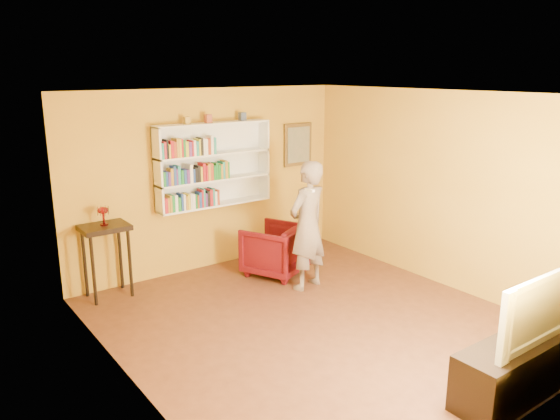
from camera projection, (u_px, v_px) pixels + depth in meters
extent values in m
cube|color=#4F2B19|center=(315.00, 327.00, 6.58)|extent=(5.30, 5.80, 0.12)
cube|color=#BC8A23|center=(209.00, 180.00, 8.19)|extent=(5.30, 0.04, 2.70)
cube|color=#BC8A23|center=(524.00, 282.00, 4.26)|extent=(5.30, 0.04, 2.70)
cube|color=#BC8A23|center=(124.00, 253.00, 4.93)|extent=(0.04, 5.80, 2.70)
cube|color=#BC8A23|center=(443.00, 189.00, 7.53)|extent=(0.04, 5.80, 2.70)
cube|color=white|center=(319.00, 91.00, 5.88)|extent=(5.30, 5.80, 0.06)
cube|color=white|center=(210.00, 163.00, 8.10)|extent=(1.80, 0.03, 1.20)
cube|color=white|center=(158.00, 171.00, 7.49)|extent=(0.03, 0.28, 1.20)
cube|color=white|center=(264.00, 159.00, 8.51)|extent=(0.03, 0.28, 1.20)
cube|color=white|center=(215.00, 204.00, 8.15)|extent=(1.80, 0.28, 0.03)
cube|color=white|center=(214.00, 179.00, 8.05)|extent=(1.80, 0.28, 0.03)
cube|color=white|center=(214.00, 154.00, 7.96)|extent=(1.80, 0.28, 0.03)
cube|color=white|center=(213.00, 124.00, 7.85)|extent=(1.80, 0.28, 0.03)
cube|color=#AD1A23|center=(164.00, 205.00, 7.60)|extent=(0.04, 0.17, 0.21)
cube|color=#AB8022|center=(167.00, 205.00, 7.62)|extent=(0.03, 0.15, 0.22)
cube|color=#AB8022|center=(169.00, 203.00, 7.64)|extent=(0.03, 0.18, 0.24)
cube|color=#1A762B|center=(171.00, 203.00, 7.67)|extent=(0.04, 0.18, 0.24)
cube|color=white|center=(174.00, 203.00, 7.69)|extent=(0.04, 0.17, 0.24)
cube|color=#1A762B|center=(177.00, 204.00, 7.71)|extent=(0.04, 0.15, 0.20)
cube|color=#214098|center=(180.00, 202.00, 7.74)|extent=(0.03, 0.17, 0.24)
cube|color=white|center=(182.00, 202.00, 7.77)|extent=(0.03, 0.18, 0.23)
cube|color=#AB8022|center=(185.00, 203.00, 7.78)|extent=(0.03, 0.15, 0.20)
cube|color=gold|center=(187.00, 201.00, 7.80)|extent=(0.03, 0.16, 0.23)
cube|color=white|center=(189.00, 201.00, 7.83)|extent=(0.03, 0.19, 0.22)
cube|color=white|center=(191.00, 201.00, 7.84)|extent=(0.04, 0.17, 0.22)
cube|color=#1A762B|center=(194.00, 201.00, 7.87)|extent=(0.03, 0.18, 0.21)
cube|color=#9B3A1C|center=(196.00, 201.00, 7.89)|extent=(0.02, 0.17, 0.19)
cube|color=#214098|center=(198.00, 200.00, 7.90)|extent=(0.04, 0.15, 0.23)
cube|color=#AD1A23|center=(200.00, 198.00, 7.92)|extent=(0.03, 0.17, 0.26)
cube|color=teal|center=(202.00, 197.00, 7.94)|extent=(0.02, 0.18, 0.27)
cube|color=#57297C|center=(204.00, 200.00, 7.96)|extent=(0.03, 0.14, 0.20)
cube|color=black|center=(207.00, 198.00, 7.97)|extent=(0.04, 0.15, 0.23)
cube|color=#AD1A23|center=(209.00, 197.00, 8.01)|extent=(0.04, 0.19, 0.24)
cube|color=teal|center=(211.00, 196.00, 8.04)|extent=(0.03, 0.19, 0.26)
cube|color=white|center=(214.00, 198.00, 8.05)|extent=(0.03, 0.15, 0.21)
cube|color=#9B3A1C|center=(216.00, 197.00, 8.08)|extent=(0.04, 0.17, 0.23)
cube|color=#1A762B|center=(162.00, 179.00, 7.51)|extent=(0.03, 0.18, 0.20)
cube|color=#214098|center=(165.00, 179.00, 7.53)|extent=(0.03, 0.18, 0.20)
cube|color=#57297C|center=(168.00, 179.00, 7.55)|extent=(0.03, 0.16, 0.20)
cube|color=#AB8022|center=(170.00, 177.00, 7.56)|extent=(0.04, 0.15, 0.24)
cube|color=#214098|center=(173.00, 175.00, 7.58)|extent=(0.04, 0.14, 0.27)
cube|color=#57297C|center=(175.00, 176.00, 7.61)|extent=(0.02, 0.18, 0.23)
cube|color=teal|center=(177.00, 175.00, 7.63)|extent=(0.04, 0.18, 0.26)
cube|color=#1A762B|center=(180.00, 177.00, 7.66)|extent=(0.04, 0.15, 0.20)
cube|color=#214098|center=(183.00, 176.00, 7.68)|extent=(0.04, 0.17, 0.21)
cube|color=#57297C|center=(186.00, 176.00, 7.71)|extent=(0.04, 0.17, 0.20)
cube|color=white|center=(189.00, 173.00, 7.74)|extent=(0.04, 0.19, 0.27)
cube|color=#214098|center=(192.00, 175.00, 7.76)|extent=(0.03, 0.15, 0.20)
cube|color=black|center=(194.00, 174.00, 7.79)|extent=(0.04, 0.19, 0.21)
cube|color=black|center=(197.00, 173.00, 7.80)|extent=(0.04, 0.14, 0.24)
cube|color=gold|center=(199.00, 174.00, 7.83)|extent=(0.03, 0.16, 0.22)
cube|color=#AD1A23|center=(202.00, 172.00, 7.85)|extent=(0.04, 0.17, 0.26)
cube|color=#AD1A23|center=(204.00, 173.00, 7.88)|extent=(0.03, 0.18, 0.22)
cube|color=#AB8022|center=(207.00, 172.00, 7.90)|extent=(0.04, 0.16, 0.25)
cube|color=#9B3A1C|center=(210.00, 171.00, 7.92)|extent=(0.04, 0.15, 0.25)
cube|color=#1A762B|center=(213.00, 172.00, 7.95)|extent=(0.04, 0.15, 0.22)
cube|color=#1A762B|center=(215.00, 171.00, 7.97)|extent=(0.04, 0.15, 0.25)
cube|color=#1A762B|center=(218.00, 172.00, 7.99)|extent=(0.03, 0.14, 0.22)
cube|color=#AB8022|center=(219.00, 171.00, 8.02)|extent=(0.03, 0.17, 0.22)
cube|color=teal|center=(221.00, 170.00, 8.04)|extent=(0.03, 0.18, 0.25)
cube|color=#AB8022|center=(224.00, 169.00, 8.06)|extent=(0.04, 0.17, 0.26)
cube|color=#1A762B|center=(226.00, 169.00, 8.09)|extent=(0.02, 0.17, 0.24)
cube|color=teal|center=(161.00, 151.00, 7.41)|extent=(0.03, 0.17, 0.22)
cube|color=#AD1A23|center=(163.00, 150.00, 7.42)|extent=(0.03, 0.14, 0.23)
cube|color=black|center=(165.00, 149.00, 7.43)|extent=(0.02, 0.15, 0.26)
cube|color=gold|center=(168.00, 151.00, 7.46)|extent=(0.03, 0.14, 0.19)
cube|color=#AD1A23|center=(170.00, 149.00, 7.49)|extent=(0.04, 0.17, 0.24)
cube|color=#9B3A1C|center=(173.00, 150.00, 7.51)|extent=(0.04, 0.15, 0.22)
cube|color=#AB8022|center=(175.00, 148.00, 7.54)|extent=(0.04, 0.19, 0.26)
cube|color=gold|center=(178.00, 148.00, 7.55)|extent=(0.03, 0.16, 0.26)
cube|color=#AD1A23|center=(180.00, 148.00, 7.57)|extent=(0.02, 0.17, 0.26)
cube|color=#1A762B|center=(182.00, 148.00, 7.59)|extent=(0.03, 0.18, 0.24)
cube|color=gold|center=(185.00, 149.00, 7.61)|extent=(0.04, 0.16, 0.22)
cube|color=#57297C|center=(188.00, 149.00, 7.65)|extent=(0.04, 0.19, 0.20)
cube|color=#AD1A23|center=(190.00, 148.00, 7.66)|extent=(0.02, 0.17, 0.22)
cube|color=white|center=(192.00, 148.00, 7.69)|extent=(0.03, 0.17, 0.22)
cube|color=teal|center=(195.00, 148.00, 7.72)|extent=(0.04, 0.19, 0.21)
cube|color=gold|center=(197.00, 147.00, 7.73)|extent=(0.03, 0.18, 0.23)
cube|color=black|center=(199.00, 146.00, 7.74)|extent=(0.03, 0.17, 0.25)
cube|color=white|center=(202.00, 146.00, 7.77)|extent=(0.02, 0.18, 0.24)
cube|color=white|center=(204.00, 146.00, 7.78)|extent=(0.04, 0.15, 0.23)
cube|color=#9B3A1C|center=(207.00, 146.00, 7.80)|extent=(0.04, 0.15, 0.23)
cube|color=white|center=(210.00, 145.00, 7.83)|extent=(0.04, 0.16, 0.27)
cube|color=teal|center=(213.00, 145.00, 7.86)|extent=(0.04, 0.15, 0.24)
cube|color=#B69134|center=(187.00, 120.00, 7.60)|extent=(0.08, 0.08, 0.10)
cube|color=#9E4934|center=(208.00, 119.00, 7.79)|extent=(0.09, 0.09, 0.12)
cube|color=#414D6C|center=(242.00, 116.00, 8.12)|extent=(0.09, 0.09, 0.12)
cube|color=brown|center=(298.00, 145.00, 9.00)|extent=(0.55, 0.04, 0.70)
cube|color=gray|center=(299.00, 145.00, 8.98)|extent=(0.45, 0.02, 0.58)
cylinder|color=black|center=(93.00, 271.00, 6.95)|extent=(0.04, 0.04, 0.93)
cylinder|color=black|center=(130.00, 263.00, 7.23)|extent=(0.04, 0.04, 0.93)
cylinder|color=black|center=(85.00, 264.00, 7.23)|extent=(0.04, 0.04, 0.93)
cylinder|color=black|center=(120.00, 256.00, 7.50)|extent=(0.04, 0.04, 0.93)
cube|color=black|center=(104.00, 228.00, 7.10)|extent=(0.61, 0.46, 0.07)
cylinder|color=maroon|center=(104.00, 224.00, 7.09)|extent=(0.10, 0.10, 0.02)
cylinder|color=maroon|center=(104.00, 219.00, 7.07)|extent=(0.03, 0.03, 0.13)
ellipsoid|color=maroon|center=(103.00, 210.00, 7.04)|extent=(0.14, 0.14, 0.09)
cylinder|color=beige|center=(108.00, 210.00, 7.09)|extent=(0.01, 0.01, 0.10)
cylinder|color=beige|center=(106.00, 209.00, 7.11)|extent=(0.01, 0.01, 0.10)
cylinder|color=beige|center=(101.00, 210.00, 7.10)|extent=(0.01, 0.01, 0.10)
cylinder|color=beige|center=(98.00, 211.00, 7.05)|extent=(0.01, 0.01, 0.10)
cylinder|color=beige|center=(97.00, 212.00, 7.00)|extent=(0.01, 0.01, 0.10)
cylinder|color=beige|center=(100.00, 212.00, 6.98)|extent=(0.01, 0.01, 0.10)
cylinder|color=beige|center=(105.00, 212.00, 6.99)|extent=(0.01, 0.01, 0.10)
cylinder|color=beige|center=(108.00, 211.00, 7.03)|extent=(0.01, 0.01, 0.10)
imported|color=#40040D|center=(275.00, 250.00, 8.05)|extent=(1.07, 1.08, 0.75)
imported|color=#716053|center=(307.00, 226.00, 7.43)|extent=(0.73, 0.55, 1.79)
cube|color=white|center=(310.00, 190.00, 6.90)|extent=(0.04, 0.15, 0.04)
cube|color=black|center=(519.00, 367.00, 5.08)|extent=(1.51, 0.45, 0.54)
imported|color=black|center=(526.00, 308.00, 4.93)|extent=(1.16, 0.16, 0.67)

